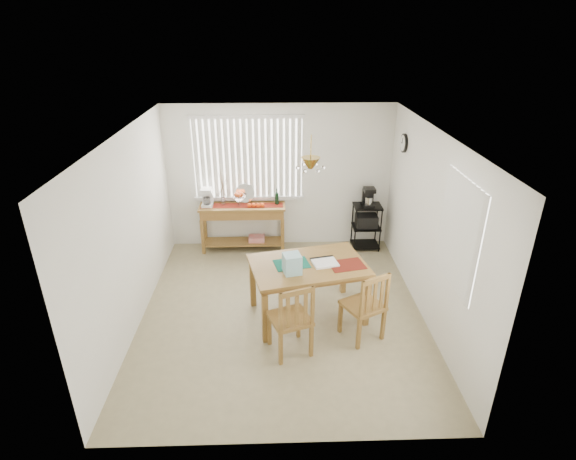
{
  "coord_description": "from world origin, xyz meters",
  "views": [
    {
      "loc": [
        -0.09,
        -5.42,
        3.83
      ],
      "look_at": [
        0.1,
        0.55,
        1.05
      ],
      "focal_mm": 28.0,
      "sensor_mm": 36.0,
      "label": 1
    }
  ],
  "objects_px": {
    "sideboard": "(243,217)",
    "chair_left": "(291,319)",
    "dining_table": "(308,270)",
    "cart_items": "(368,197)",
    "wire_cart": "(366,223)",
    "chair_right": "(365,306)"
  },
  "relations": [
    {
      "from": "sideboard",
      "to": "chair_left",
      "type": "height_order",
      "value": "chair_left"
    },
    {
      "from": "dining_table",
      "to": "chair_right",
      "type": "relative_size",
      "value": 1.71
    },
    {
      "from": "wire_cart",
      "to": "chair_left",
      "type": "distance_m",
      "value": 3.24
    },
    {
      "from": "dining_table",
      "to": "sideboard",
      "type": "bearing_deg",
      "value": 115.95
    },
    {
      "from": "cart_items",
      "to": "dining_table",
      "type": "relative_size",
      "value": 0.2
    },
    {
      "from": "sideboard",
      "to": "wire_cart",
      "type": "relative_size",
      "value": 1.82
    },
    {
      "from": "sideboard",
      "to": "cart_items",
      "type": "height_order",
      "value": "cart_items"
    },
    {
      "from": "cart_items",
      "to": "chair_left",
      "type": "bearing_deg",
      "value": -117.08
    },
    {
      "from": "sideboard",
      "to": "chair_left",
      "type": "distance_m",
      "value": 3.0
    },
    {
      "from": "chair_left",
      "to": "cart_items",
      "type": "bearing_deg",
      "value": 62.92
    },
    {
      "from": "cart_items",
      "to": "dining_table",
      "type": "distance_m",
      "value": 2.43
    },
    {
      "from": "dining_table",
      "to": "cart_items",
      "type": "bearing_deg",
      "value": 59.74
    },
    {
      "from": "wire_cart",
      "to": "dining_table",
      "type": "height_order",
      "value": "wire_cart"
    },
    {
      "from": "cart_items",
      "to": "chair_left",
      "type": "xyz_separation_m",
      "value": [
        -1.48,
        -2.9,
        -0.49
      ]
    },
    {
      "from": "dining_table",
      "to": "chair_left",
      "type": "height_order",
      "value": "chair_left"
    },
    {
      "from": "dining_table",
      "to": "chair_right",
      "type": "distance_m",
      "value": 0.92
    },
    {
      "from": "sideboard",
      "to": "wire_cart",
      "type": "distance_m",
      "value": 2.24
    },
    {
      "from": "cart_items",
      "to": "chair_left",
      "type": "distance_m",
      "value": 3.29
    },
    {
      "from": "cart_items",
      "to": "chair_right",
      "type": "distance_m",
      "value": 2.72
    },
    {
      "from": "dining_table",
      "to": "chair_left",
      "type": "distance_m",
      "value": 0.88
    },
    {
      "from": "chair_right",
      "to": "cart_items",
      "type": "bearing_deg",
      "value": 78.87
    },
    {
      "from": "sideboard",
      "to": "chair_right",
      "type": "xyz_separation_m",
      "value": [
        1.72,
        -2.63,
        -0.15
      ]
    }
  ]
}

